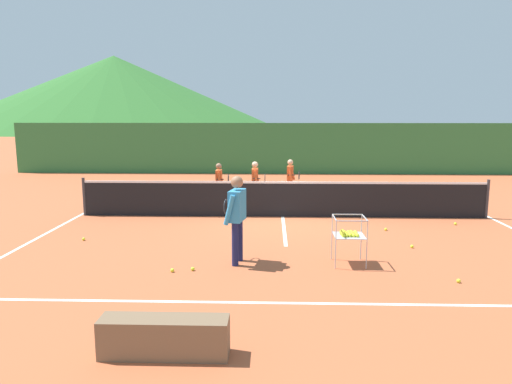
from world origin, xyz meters
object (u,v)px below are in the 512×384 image
(student_0, at_px, (219,180))
(tennis_ball_3, at_px, (386,229))
(student_2, at_px, (291,176))
(tennis_ball_6, at_px, (193,269))
(tennis_ball_4, at_px, (84,239))
(ball_cart, at_px, (349,234))
(student_1, at_px, (255,179))
(tennis_ball_2, at_px, (172,270))
(instructor, at_px, (237,211))
(tennis_ball_0, at_px, (412,246))
(tennis_net, at_px, (283,199))
(tennis_ball_1, at_px, (459,281))
(tennis_ball_5, at_px, (455,224))
(courtside_bench, at_px, (164,337))

(student_0, bearing_deg, tennis_ball_3, -34.95)
(student_2, distance_m, tennis_ball_6, 7.38)
(tennis_ball_4, bearing_deg, ball_cart, -14.81)
(student_1, relative_size, tennis_ball_2, 19.99)
(student_0, relative_size, ball_cart, 1.44)
(instructor, distance_m, ball_cart, 2.12)
(student_0, bearing_deg, student_1, -3.00)
(ball_cart, height_order, tennis_ball_3, ball_cart)
(student_2, relative_size, tennis_ball_3, 19.50)
(instructor, height_order, tennis_ball_2, instructor)
(student_1, bearing_deg, tennis_ball_0, -52.31)
(instructor, height_order, student_1, instructor)
(tennis_net, distance_m, student_0, 2.47)
(tennis_ball_4, height_order, tennis_ball_6, same)
(tennis_net, bearing_deg, instructor, -103.18)
(student_0, height_order, tennis_ball_6, student_0)
(instructor, distance_m, tennis_ball_1, 4.01)
(tennis_net, relative_size, tennis_ball_3, 161.80)
(student_1, xyz_separation_m, tennis_ball_0, (3.44, -4.45, -0.78))
(tennis_ball_1, relative_size, tennis_ball_5, 1.00)
(tennis_ball_3, xyz_separation_m, tennis_ball_4, (-6.92, -1.12, 0.00))
(instructor, distance_m, tennis_ball_6, 1.32)
(instructor, xyz_separation_m, courtside_bench, (-0.59, -3.50, -0.76))
(student_0, relative_size, tennis_ball_0, 19.07)
(tennis_ball_4, distance_m, tennis_ball_5, 8.99)
(tennis_ball_2, height_order, tennis_ball_6, same)
(ball_cart, bearing_deg, instructor, 179.94)
(tennis_ball_6, bearing_deg, instructor, 32.07)
(tennis_ball_2, distance_m, tennis_ball_6, 0.36)
(tennis_ball_2, relative_size, tennis_ball_3, 1.00)
(tennis_ball_5, bearing_deg, ball_cart, -134.71)
(student_1, relative_size, courtside_bench, 0.91)
(student_1, relative_size, tennis_ball_4, 19.99)
(ball_cart, relative_size, tennis_ball_5, 13.22)
(tennis_ball_2, xyz_separation_m, tennis_ball_3, (4.51, 3.17, 0.00))
(student_0, height_order, courtside_bench, student_0)
(instructor, relative_size, tennis_ball_3, 24.38)
(instructor, xyz_separation_m, tennis_ball_3, (3.40, 2.60, -0.96))
(student_0, distance_m, tennis_ball_5, 6.72)
(student_0, distance_m, student_2, 2.39)
(student_0, distance_m, student_1, 1.10)
(student_1, xyz_separation_m, tennis_ball_5, (5.14, -2.33, -0.78))
(instructor, relative_size, tennis_ball_5, 24.38)
(tennis_ball_2, distance_m, tennis_ball_3, 5.51)
(student_0, height_order, tennis_ball_3, student_0)
(student_1, distance_m, tennis_ball_2, 6.32)
(student_2, bearing_deg, tennis_net, -96.88)
(student_0, height_order, student_2, student_2)
(tennis_ball_6, relative_size, courtside_bench, 0.05)
(tennis_ball_0, bearing_deg, student_2, 113.21)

